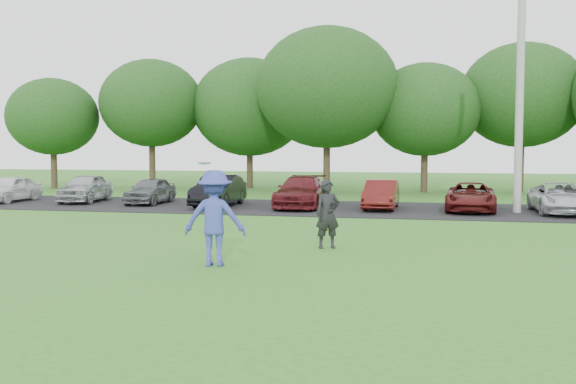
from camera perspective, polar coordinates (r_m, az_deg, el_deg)
name	(u,v)px	position (r m, az deg, el deg)	size (l,w,h in m)	color
ground	(248,272)	(12.38, -3.59, -7.12)	(100.00, 100.00, 0.00)	#306E1F
parking_lot	(342,208)	(25.01, 4.79, -1.46)	(32.00, 6.50, 0.03)	black
utility_pole	(520,85)	(24.66, 19.93, 8.93)	(0.28, 0.28, 9.21)	#A3A39E
frisbee_player	(215,218)	(12.99, -6.54, -2.30)	(1.34, 0.89, 2.13)	#3A44A6
camera_bystander	(328,214)	(15.15, 3.56, -1.99)	(0.70, 0.61, 1.62)	black
parked_cars	(366,194)	(24.70, 6.94, -0.16)	(30.51, 4.56, 1.25)	silver
tree_row	(396,99)	(34.56, 9.61, 8.13)	(42.39, 9.85, 8.64)	#38281C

